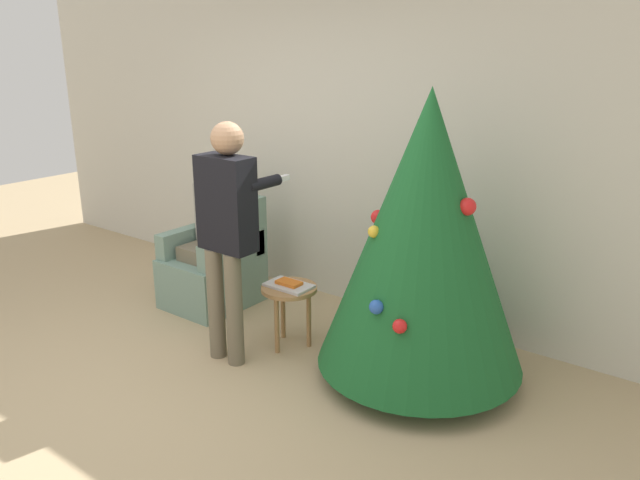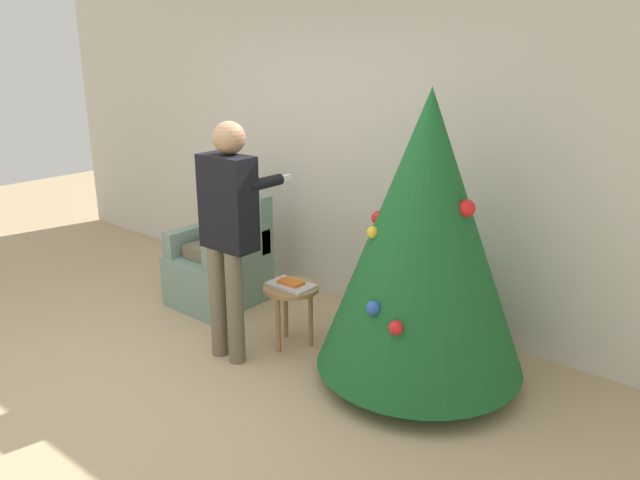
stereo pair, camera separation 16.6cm
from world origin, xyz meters
The scene contains 9 objects.
ground_plane centered at (0.00, 0.00, 0.00)m, with size 14.00×14.00×0.00m, color tan.
wall_back centered at (0.00, 2.23, 1.35)m, with size 8.00×0.06×2.70m.
christmas_tree centered at (1.24, 1.39, 1.04)m, with size 1.38×1.38×1.96m.
armchair centered at (-0.80, 1.46, 0.33)m, with size 0.64×0.75×0.94m.
person_seated centered at (-0.80, 1.44, 0.69)m, with size 0.36×0.46×1.26m.
person_standing centered at (0.02, 0.82, 1.02)m, with size 0.43×0.57×1.71m.
side_stool centered at (0.25, 1.21, 0.40)m, with size 0.42×0.42×0.48m.
laptop centered at (0.25, 1.21, 0.49)m, with size 0.34×0.22×0.02m.
book centered at (0.25, 1.21, 0.51)m, with size 0.18×0.11×0.02m.
Camera 2 is at (3.14, -1.97, 2.21)m, focal length 35.00 mm.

